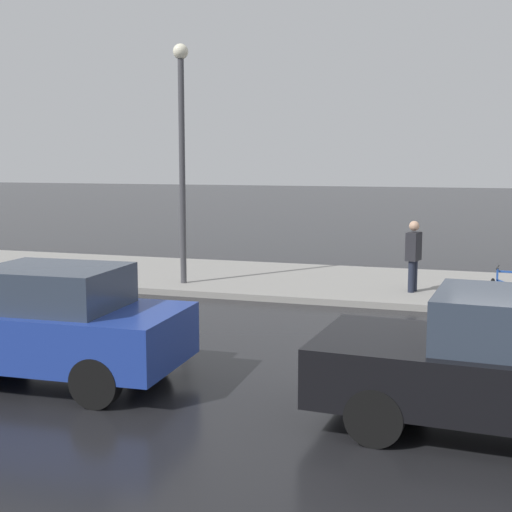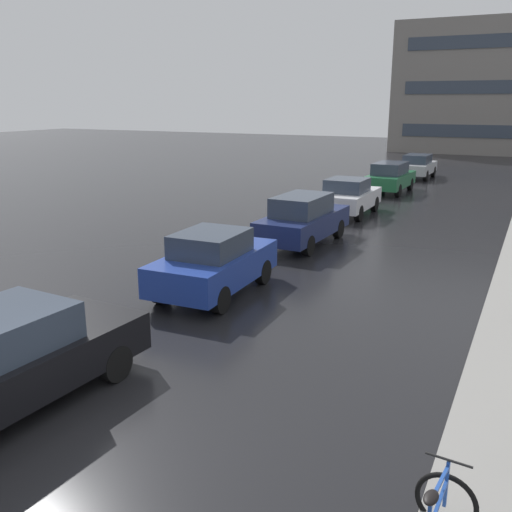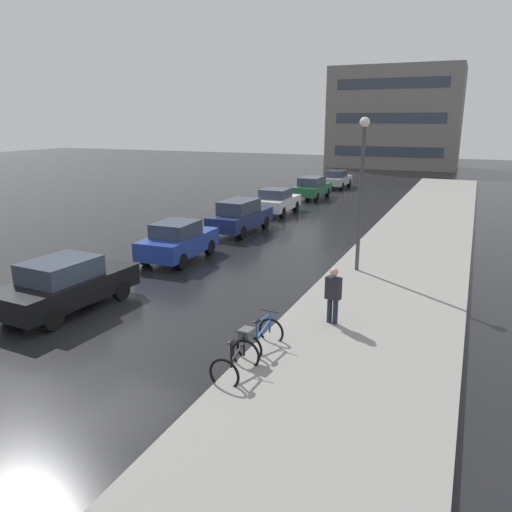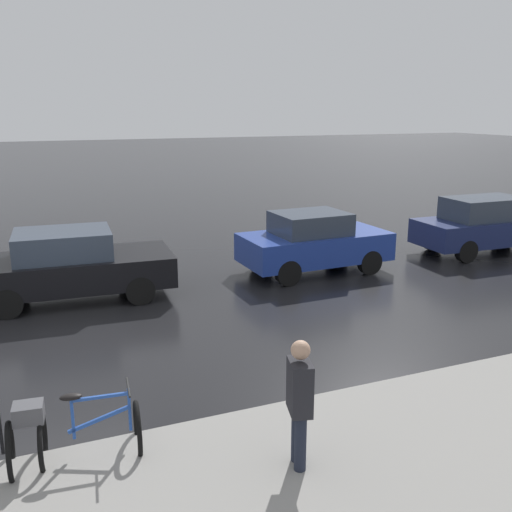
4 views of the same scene
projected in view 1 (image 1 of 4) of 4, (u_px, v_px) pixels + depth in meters
name	position (u px, v px, depth m)	size (l,w,h in m)	color
sidewalk_kerb	(120.00, 271.00, 18.97)	(4.80, 60.00, 0.14)	gray
car_blue	(47.00, 324.00, 9.73)	(1.91, 3.89, 1.60)	navy
pedestrian	(413.00, 255.00, 15.59)	(0.45, 0.33, 1.71)	#1E2333
streetlamp	(182.00, 140.00, 16.37)	(0.35, 0.35, 5.63)	#424247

